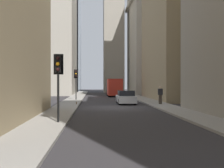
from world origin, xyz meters
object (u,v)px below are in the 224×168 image
object	(u,v)px
sedan_silver	(126,98)
traffic_light_midblock	(76,77)
delivery_truck	(114,87)
discarded_bottle	(76,103)
traffic_light_foreground	(58,72)
pedestrian	(160,94)

from	to	relation	value
sedan_silver	traffic_light_midblock	world-z (taller)	traffic_light_midblock
delivery_truck	discarded_bottle	xyz separation A→B (m)	(-18.43, 5.06, -1.21)
delivery_truck	traffic_light_midblock	xyz separation A→B (m)	(-10.80, 5.58, 1.44)
delivery_truck	discarded_bottle	bearing A→B (deg)	164.66
delivery_truck	sedan_silver	distance (m)	16.63
traffic_light_foreground	discarded_bottle	distance (m)	12.68
traffic_light_foreground	sedan_silver	bearing A→B (deg)	-20.30
traffic_light_foreground	pedestrian	world-z (taller)	traffic_light_foreground
sedan_silver	pedestrian	xyz separation A→B (m)	(-2.00, -3.20, 0.44)
traffic_light_foreground	pedestrian	size ratio (longest dim) A/B	2.06
delivery_truck	traffic_light_midblock	world-z (taller)	traffic_light_midblock
sedan_silver	pedestrian	world-z (taller)	pedestrian
sedan_silver	discarded_bottle	bearing A→B (deg)	109.81
pedestrian	delivery_truck	bearing A→B (deg)	9.77
sedan_silver	discarded_bottle	xyz separation A→B (m)	(-1.82, 5.06, -0.42)
pedestrian	traffic_light_foreground	bearing A→B (deg)	145.31
delivery_truck	traffic_light_foreground	world-z (taller)	traffic_light_foreground
traffic_light_midblock	pedestrian	bearing A→B (deg)	-131.67
delivery_truck	pedestrian	bearing A→B (deg)	-170.23
discarded_bottle	traffic_light_foreground	bearing A→B (deg)	179.03
delivery_truck	sedan_silver	xyz separation A→B (m)	(-16.61, 0.00, -0.80)
sedan_silver	discarded_bottle	world-z (taller)	sedan_silver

